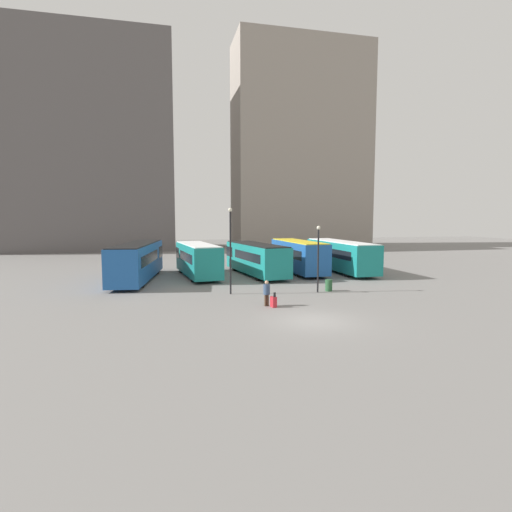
{
  "coord_description": "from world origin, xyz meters",
  "views": [
    {
      "loc": [
        -7.62,
        -19.35,
        5.42
      ],
      "look_at": [
        0.07,
        13.6,
        2.17
      ],
      "focal_mm": 28.0,
      "sensor_mm": 36.0,
      "label": 1
    }
  ],
  "objects_px": {
    "bus_2": "(256,258)",
    "bus_4": "(340,255)",
    "bus_0": "(138,260)",
    "lamp_post_0": "(318,253)",
    "bus_3": "(298,255)",
    "trash_bin": "(329,285)",
    "suitcase": "(274,302)",
    "traveler": "(267,291)",
    "lamp_post_1": "(230,244)",
    "bus_1": "(198,259)"
  },
  "relations": [
    {
      "from": "bus_3",
      "to": "suitcase",
      "type": "relative_size",
      "value": 10.91
    },
    {
      "from": "bus_4",
      "to": "bus_0",
      "type": "bearing_deg",
      "value": 93.82
    },
    {
      "from": "bus_2",
      "to": "traveler",
      "type": "height_order",
      "value": "bus_2"
    },
    {
      "from": "bus_1",
      "to": "lamp_post_0",
      "type": "height_order",
      "value": "lamp_post_0"
    },
    {
      "from": "bus_3",
      "to": "bus_4",
      "type": "distance_m",
      "value": 4.44
    },
    {
      "from": "bus_1",
      "to": "trash_bin",
      "type": "height_order",
      "value": "bus_1"
    },
    {
      "from": "bus_4",
      "to": "lamp_post_0",
      "type": "distance_m",
      "value": 12.23
    },
    {
      "from": "lamp_post_0",
      "to": "trash_bin",
      "type": "bearing_deg",
      "value": 14.4
    },
    {
      "from": "suitcase",
      "to": "lamp_post_0",
      "type": "height_order",
      "value": "lamp_post_0"
    },
    {
      "from": "bus_4",
      "to": "lamp_post_0",
      "type": "xyz_separation_m",
      "value": [
        -6.52,
        -10.28,
        1.22
      ]
    },
    {
      "from": "bus_4",
      "to": "suitcase",
      "type": "height_order",
      "value": "bus_4"
    },
    {
      "from": "bus_2",
      "to": "bus_1",
      "type": "bearing_deg",
      "value": 82.91
    },
    {
      "from": "bus_3",
      "to": "trash_bin",
      "type": "height_order",
      "value": "bus_3"
    },
    {
      "from": "bus_3",
      "to": "bus_2",
      "type": "bearing_deg",
      "value": 95.73
    },
    {
      "from": "bus_2",
      "to": "bus_4",
      "type": "bearing_deg",
      "value": -95.03
    },
    {
      "from": "bus_4",
      "to": "bus_3",
      "type": "bearing_deg",
      "value": 87.88
    },
    {
      "from": "bus_2",
      "to": "trash_bin",
      "type": "xyz_separation_m",
      "value": [
        3.34,
        -9.63,
        -1.2
      ]
    },
    {
      "from": "bus_0",
      "to": "lamp_post_0",
      "type": "xyz_separation_m",
      "value": [
        13.12,
        -8.9,
        1.15
      ]
    },
    {
      "from": "traveler",
      "to": "suitcase",
      "type": "xyz_separation_m",
      "value": [
        0.33,
        -0.4,
        -0.61
      ]
    },
    {
      "from": "bus_3",
      "to": "lamp_post_0",
      "type": "bearing_deg",
      "value": 167.39
    },
    {
      "from": "bus_2",
      "to": "lamp_post_1",
      "type": "xyz_separation_m",
      "value": [
        -3.95,
        -9.15,
        1.94
      ]
    },
    {
      "from": "bus_3",
      "to": "lamp_post_0",
      "type": "distance_m",
      "value": 10.7
    },
    {
      "from": "traveler",
      "to": "bus_3",
      "type": "bearing_deg",
      "value": -37.08
    },
    {
      "from": "traveler",
      "to": "trash_bin",
      "type": "relative_size",
      "value": 1.87
    },
    {
      "from": "trash_bin",
      "to": "lamp_post_1",
      "type": "bearing_deg",
      "value": 176.3
    },
    {
      "from": "bus_2",
      "to": "traveler",
      "type": "xyz_separation_m",
      "value": [
        -2.44,
        -13.48,
        -0.68
      ]
    },
    {
      "from": "traveler",
      "to": "lamp_post_1",
      "type": "xyz_separation_m",
      "value": [
        -1.52,
        4.33,
        2.62
      ]
    },
    {
      "from": "bus_1",
      "to": "lamp_post_1",
      "type": "height_order",
      "value": "lamp_post_1"
    },
    {
      "from": "traveler",
      "to": "bus_0",
      "type": "bearing_deg",
      "value": 22.69
    },
    {
      "from": "bus_0",
      "to": "lamp_post_1",
      "type": "distance_m",
      "value": 10.79
    },
    {
      "from": "suitcase",
      "to": "lamp_post_0",
      "type": "relative_size",
      "value": 0.19
    },
    {
      "from": "bus_1",
      "to": "suitcase",
      "type": "bearing_deg",
      "value": -172.89
    },
    {
      "from": "bus_2",
      "to": "lamp_post_0",
      "type": "relative_size",
      "value": 2.3
    },
    {
      "from": "suitcase",
      "to": "lamp_post_0",
      "type": "bearing_deg",
      "value": -59.12
    },
    {
      "from": "traveler",
      "to": "bus_1",
      "type": "bearing_deg",
      "value": 1.94
    },
    {
      "from": "bus_0",
      "to": "bus_1",
      "type": "relative_size",
      "value": 1.29
    },
    {
      "from": "bus_3",
      "to": "lamp_post_1",
      "type": "xyz_separation_m",
      "value": [
        -8.4,
        -9.7,
        1.86
      ]
    },
    {
      "from": "bus_0",
      "to": "bus_4",
      "type": "xyz_separation_m",
      "value": [
        19.64,
        1.38,
        -0.07
      ]
    },
    {
      "from": "bus_1",
      "to": "lamp_post_0",
      "type": "xyz_separation_m",
      "value": [
        7.88,
        -9.83,
        1.26
      ]
    },
    {
      "from": "bus_0",
      "to": "lamp_post_0",
      "type": "relative_size",
      "value": 2.58
    },
    {
      "from": "lamp_post_1",
      "to": "bus_0",
      "type": "bearing_deg",
      "value": 129.77
    },
    {
      "from": "bus_0",
      "to": "bus_3",
      "type": "distance_m",
      "value": 15.28
    },
    {
      "from": "bus_3",
      "to": "lamp_post_1",
      "type": "distance_m",
      "value": 12.97
    },
    {
      "from": "bus_0",
      "to": "suitcase",
      "type": "height_order",
      "value": "bus_0"
    },
    {
      "from": "bus_1",
      "to": "bus_3",
      "type": "xyz_separation_m",
      "value": [
        9.96,
        0.6,
        0.06
      ]
    },
    {
      "from": "traveler",
      "to": "lamp_post_1",
      "type": "relative_size",
      "value": 0.26
    },
    {
      "from": "bus_0",
      "to": "lamp_post_1",
      "type": "bearing_deg",
      "value": -132.36
    },
    {
      "from": "suitcase",
      "to": "bus_0",
      "type": "bearing_deg",
      "value": 22.9
    },
    {
      "from": "bus_0",
      "to": "traveler",
      "type": "relative_size",
      "value": 7.86
    },
    {
      "from": "suitcase",
      "to": "lamp_post_0",
      "type": "distance_m",
      "value": 6.53
    }
  ]
}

